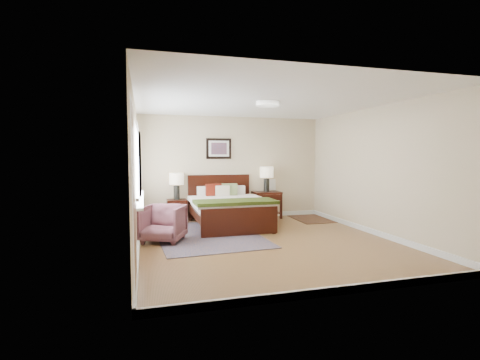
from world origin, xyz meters
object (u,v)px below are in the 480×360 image
(nightstand_right, at_px, (267,202))
(rug_persian, at_px, (207,235))
(nightstand_left, at_px, (177,205))
(bed, at_px, (228,204))
(armchair, at_px, (163,223))
(lamp_right, at_px, (267,174))
(lamp_left, at_px, (176,181))

(nightstand_right, relative_size, rug_persian, 0.25)
(nightstand_left, relative_size, rug_persian, 0.20)
(bed, relative_size, nightstand_left, 3.71)
(armchair, height_order, rug_persian, armchair)
(nightstand_right, height_order, armchair, armchair)
(bed, distance_m, rug_persian, 1.08)
(nightstand_left, distance_m, rug_persian, 1.60)
(lamp_right, height_order, rug_persian, lamp_right)
(bed, xyz_separation_m, armchair, (-1.45, -1.03, -0.16))
(armchair, bearing_deg, nightstand_left, 99.95)
(armchair, bearing_deg, lamp_left, 100.09)
(nightstand_right, bearing_deg, armchair, -146.02)
(nightstand_right, height_order, lamp_left, lamp_left)
(nightstand_left, height_order, lamp_left, lamp_left)
(rug_persian, bearing_deg, armchair, -165.70)
(nightstand_left, distance_m, nightstand_right, 2.21)
(lamp_right, distance_m, rug_persian, 2.55)
(nightstand_right, distance_m, rug_persian, 2.34)
(nightstand_left, bearing_deg, lamp_left, 90.00)
(nightstand_left, xyz_separation_m, lamp_left, (-0.00, 0.02, 0.55))
(bed, xyz_separation_m, lamp_left, (-1.04, 0.74, 0.47))
(bed, height_order, nightstand_right, bed)
(lamp_right, relative_size, rug_persian, 0.23)
(nightstand_left, xyz_separation_m, rug_persian, (0.45, -1.48, -0.41))
(nightstand_right, height_order, rug_persian, nightstand_right)
(bed, distance_m, nightstand_left, 1.27)
(armchair, bearing_deg, nightstand_right, 56.97)
(nightstand_left, xyz_separation_m, nightstand_right, (2.21, 0.01, -0.02))
(bed, xyz_separation_m, rug_persian, (-0.59, -0.76, -0.49))
(armchair, distance_m, rug_persian, 0.96)
(nightstand_left, height_order, nightstand_right, nightstand_right)
(nightstand_left, bearing_deg, nightstand_right, 0.14)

